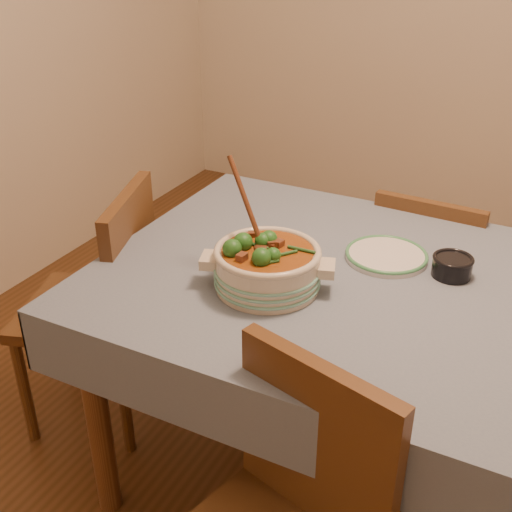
{
  "coord_description": "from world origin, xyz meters",
  "views": [
    {
      "loc": [
        0.32,
        -1.48,
        1.65
      ],
      "look_at": [
        -0.35,
        -0.16,
        0.85
      ],
      "focal_mm": 45.0,
      "sensor_mm": 36.0,
      "label": 1
    }
  ],
  "objects_px": {
    "dining_table": "(398,319)",
    "chair_far": "(426,280)",
    "stew_casserole": "(267,264)",
    "condiment_bowl": "(452,265)",
    "white_plate": "(386,255)",
    "chair_left": "(106,297)"
  },
  "relations": [
    {
      "from": "dining_table",
      "to": "chair_far",
      "type": "relative_size",
      "value": 2.09
    },
    {
      "from": "stew_casserole",
      "to": "condiment_bowl",
      "type": "height_order",
      "value": "stew_casserole"
    },
    {
      "from": "stew_casserole",
      "to": "white_plate",
      "type": "xyz_separation_m",
      "value": [
        0.24,
        0.3,
        -0.06
      ]
    },
    {
      "from": "chair_left",
      "to": "stew_casserole",
      "type": "bearing_deg",
      "value": 64.64
    },
    {
      "from": "stew_casserole",
      "to": "white_plate",
      "type": "relative_size",
      "value": 1.25
    },
    {
      "from": "white_plate",
      "to": "condiment_bowl",
      "type": "xyz_separation_m",
      "value": [
        0.19,
        -0.01,
        0.02
      ]
    },
    {
      "from": "white_plate",
      "to": "condiment_bowl",
      "type": "height_order",
      "value": "condiment_bowl"
    },
    {
      "from": "white_plate",
      "to": "chair_far",
      "type": "xyz_separation_m",
      "value": [
        0.04,
        0.46,
        -0.31
      ]
    },
    {
      "from": "dining_table",
      "to": "white_plate",
      "type": "height_order",
      "value": "white_plate"
    },
    {
      "from": "condiment_bowl",
      "to": "chair_left",
      "type": "relative_size",
      "value": 0.16
    },
    {
      "from": "dining_table",
      "to": "condiment_bowl",
      "type": "xyz_separation_m",
      "value": [
        0.1,
        0.14,
        0.12
      ]
    },
    {
      "from": "condiment_bowl",
      "to": "chair_left",
      "type": "xyz_separation_m",
      "value": [
        -1.07,
        -0.21,
        -0.29
      ]
    },
    {
      "from": "chair_far",
      "to": "chair_left",
      "type": "bearing_deg",
      "value": 39.62
    },
    {
      "from": "stew_casserole",
      "to": "chair_left",
      "type": "bearing_deg",
      "value": 173.45
    },
    {
      "from": "dining_table",
      "to": "chair_far",
      "type": "distance_m",
      "value": 0.65
    },
    {
      "from": "white_plate",
      "to": "stew_casserole",
      "type": "bearing_deg",
      "value": -128.43
    },
    {
      "from": "dining_table",
      "to": "chair_far",
      "type": "height_order",
      "value": "chair_far"
    },
    {
      "from": "dining_table",
      "to": "white_plate",
      "type": "relative_size",
      "value": 5.85
    },
    {
      "from": "stew_casserole",
      "to": "condiment_bowl",
      "type": "xyz_separation_m",
      "value": [
        0.43,
        0.29,
        -0.04
      ]
    },
    {
      "from": "condiment_bowl",
      "to": "chair_far",
      "type": "xyz_separation_m",
      "value": [
        -0.15,
        0.47,
        -0.33
      ]
    },
    {
      "from": "stew_casserole",
      "to": "chair_left",
      "type": "xyz_separation_m",
      "value": [
        -0.64,
        0.07,
        -0.33
      ]
    },
    {
      "from": "dining_table",
      "to": "chair_left",
      "type": "relative_size",
      "value": 1.91
    }
  ]
}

